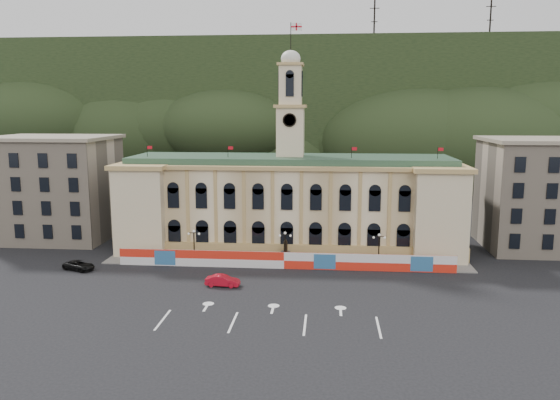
# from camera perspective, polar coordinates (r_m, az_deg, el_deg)

# --- Properties ---
(ground) EXTENTS (260.00, 260.00, 0.00)m
(ground) POSITION_cam_1_polar(r_m,az_deg,el_deg) (67.30, -0.62, -10.84)
(ground) COLOR black
(ground) RESTS_ON ground
(lane_markings) EXTENTS (26.00, 10.00, 0.02)m
(lane_markings) POSITION_cam_1_polar(r_m,az_deg,el_deg) (62.66, -1.08, -12.43)
(lane_markings) COLOR white
(lane_markings) RESTS_ON ground
(hill_ridge) EXTENTS (230.00, 80.00, 64.00)m
(hill_ridge) POSITION_cam_1_polar(r_m,az_deg,el_deg) (184.91, 3.13, 8.30)
(hill_ridge) COLOR black
(hill_ridge) RESTS_ON ground
(city_hall) EXTENTS (56.20, 17.60, 37.10)m
(city_hall) POSITION_cam_1_polar(r_m,az_deg,el_deg) (91.95, 1.06, -0.22)
(city_hall) COLOR beige
(city_hall) RESTS_ON ground
(side_building_left) EXTENTS (21.00, 17.00, 18.60)m
(side_building_left) POSITION_cam_1_polar(r_m,az_deg,el_deg) (106.79, -22.49, 1.22)
(side_building_left) COLOR #BDAA92
(side_building_left) RESTS_ON ground
(side_building_right) EXTENTS (21.00, 17.00, 18.60)m
(side_building_right) POSITION_cam_1_polar(r_m,az_deg,el_deg) (101.64, 26.17, 0.58)
(side_building_right) COLOR #BDAA92
(side_building_right) RESTS_ON ground
(hoarding_fence) EXTENTS (50.00, 0.44, 2.50)m
(hoarding_fence) POSITION_cam_1_polar(r_m,az_deg,el_deg) (81.18, 0.47, -6.32)
(hoarding_fence) COLOR red
(hoarding_fence) RESTS_ON ground
(pavement) EXTENTS (56.00, 5.50, 0.16)m
(pavement) POSITION_cam_1_polar(r_m,az_deg,el_deg) (84.07, 0.57, -6.59)
(pavement) COLOR slate
(pavement) RESTS_ON ground
(statue) EXTENTS (1.40, 1.40, 3.72)m
(statue) POSITION_cam_1_polar(r_m,az_deg,el_deg) (84.01, 0.59, -5.82)
(statue) COLOR #595651
(statue) RESTS_ON ground
(lamp_left) EXTENTS (1.96, 0.44, 5.15)m
(lamp_left) POSITION_cam_1_polar(r_m,az_deg,el_deg) (84.78, -8.97, -4.48)
(lamp_left) COLOR black
(lamp_left) RESTS_ON ground
(lamp_center) EXTENTS (1.96, 0.44, 5.15)m
(lamp_center) POSITION_cam_1_polar(r_m,az_deg,el_deg) (82.57, 0.54, -4.74)
(lamp_center) COLOR black
(lamp_center) RESTS_ON ground
(lamp_right) EXTENTS (1.96, 0.44, 5.15)m
(lamp_right) POSITION_cam_1_polar(r_m,az_deg,el_deg) (82.70, 10.29, -4.87)
(lamp_right) COLOR black
(lamp_right) RESTS_ON ground
(red_sedan) EXTENTS (2.19, 4.78, 1.51)m
(red_sedan) POSITION_cam_1_polar(r_m,az_deg,el_deg) (73.93, -6.01, -8.38)
(red_sedan) COLOR #B40C1E
(red_sedan) RESTS_ON ground
(black_suv) EXTENTS (5.34, 6.32, 1.36)m
(black_suv) POSITION_cam_1_polar(r_m,az_deg,el_deg) (85.91, -20.27, -6.43)
(black_suv) COLOR black
(black_suv) RESTS_ON ground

